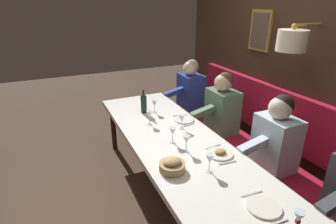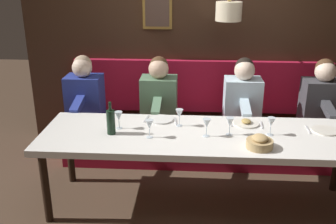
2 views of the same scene
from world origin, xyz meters
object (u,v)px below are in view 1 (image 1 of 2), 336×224
wine_glass_3 (299,218)px  wine_glass_4 (182,119)px  diner_near (276,136)px  bread_bowl (172,165)px  wine_glass_2 (210,159)px  wine_glass_5 (155,104)px  wine_glass_6 (173,132)px  wine_glass_1 (186,140)px  wine_glass_0 (149,115)px  diner_far (190,87)px  diner_middle (222,105)px  dining_table (176,145)px  wine_bottle (144,104)px

wine_glass_3 → wine_glass_4: size_ratio=1.00×
diner_near → bread_bowl: diner_near is taller
wine_glass_2 → wine_glass_4: same height
wine_glass_4 → wine_glass_5: size_ratio=1.00×
wine_glass_5 → wine_glass_6: (-0.13, -0.80, 0.00)m
wine_glass_1 → wine_glass_4: (0.18, 0.45, 0.00)m
diner_near → wine_glass_3: size_ratio=4.82×
wine_glass_0 → wine_glass_1: (0.10, -0.70, 0.00)m
diner_far → wine_glass_6: 1.64m
bread_bowl → wine_glass_2: bearing=-26.6°
diner_middle → wine_glass_0: size_ratio=4.82×
wine_glass_6 → dining_table: bearing=26.7°
wine_glass_2 → dining_table: bearing=91.0°
diner_near → wine_glass_6: 1.03m
wine_glass_0 → wine_glass_4: bearing=-41.2°
wine_glass_2 → wine_glass_5: size_ratio=1.00×
wine_glass_1 → wine_glass_3: same height
diner_near → bread_bowl: 1.15m
wine_glass_0 → wine_glass_1: same height
diner_middle → wine_glass_5: size_ratio=4.82×
wine_glass_1 → wine_glass_4: size_ratio=1.00×
diner_near → wine_glass_1: size_ratio=4.82×
dining_table → wine_glass_5: wine_glass_5 is taller
dining_table → diner_far: size_ratio=3.69×
wine_glass_5 → wine_glass_6: bearing=-98.9°
diner_middle → wine_bottle: 1.00m
diner_near → wine_glass_4: size_ratio=4.82×
dining_table → bread_bowl: size_ratio=13.27×
wine_glass_0 → wine_glass_3: size_ratio=1.00×
diner_near → wine_glass_0: (-1.00, 0.92, 0.04)m
wine_glass_1 → wine_bottle: size_ratio=0.55×
wine_glass_1 → bread_bowl: wine_glass_1 is taller
wine_glass_0 → wine_bottle: wine_bottle is taller
wine_glass_0 → bread_bowl: 0.94m
wine_glass_2 → wine_bottle: 1.42m
diner_far → wine_glass_0: diner_far is taller
wine_glass_0 → wine_glass_1: bearing=-81.7°
wine_glass_2 → wine_glass_6: bearing=96.7°
dining_table → wine_glass_5: bearing=84.8°
diner_near → wine_glass_2: (-0.87, -0.15, 0.04)m
dining_table → diner_middle: diner_middle is taller
diner_middle → wine_glass_2: bearing=-129.2°
wine_glass_4 → bread_bowl: size_ratio=0.75×
wine_glass_3 → bread_bowl: wine_glass_3 is taller
diner_middle → wine_glass_4: size_ratio=4.82×
wine_glass_1 → wine_glass_6: bearing=102.3°
dining_table → wine_glass_1: size_ratio=17.81×
wine_glass_5 → bread_bowl: bearing=-105.1°
diner_near → wine_glass_4: 0.98m
wine_glass_2 → bread_bowl: wine_glass_2 is taller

